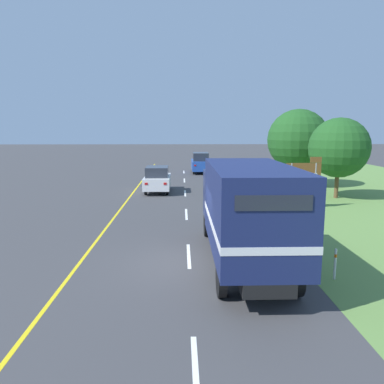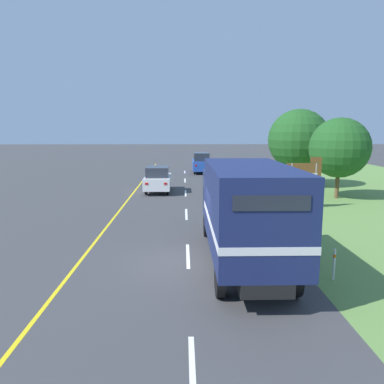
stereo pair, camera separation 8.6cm
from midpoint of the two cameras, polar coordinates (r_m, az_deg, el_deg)
The scene contains 15 objects.
ground_plane at distance 12.90m, azimuth -0.39°, elevation -10.68°, with size 200.00×200.00×0.00m, color #3D3D3F.
edge_line_yellow at distance 22.50m, azimuth -10.28°, elevation -2.01°, with size 0.12×53.55×0.01m, color yellow.
centre_dash_nearest at distance 7.63m, azimuth 0.44°, elevation -26.17°, with size 0.12×2.60×0.01m, color white.
centre_dash_near at distance 13.55m, azimuth -0.44°, elevation -9.65°, with size 0.12×2.60×0.01m, color white.
centre_dash_mid_a at distance 19.90m, azimuth -0.74°, elevation -3.38°, with size 0.12×2.60×0.01m, color white.
centre_dash_mid_b at distance 26.37m, azimuth -0.90°, elevation -0.16°, with size 0.12×2.60×0.01m, color white.
centre_dash_far at distance 32.90m, azimuth -0.99°, elevation 1.78°, with size 0.12×2.60×0.01m, color white.
centre_dash_farthest at distance 39.45m, azimuth -1.05°, elevation 3.08°, with size 0.12×2.60×0.01m, color white.
horse_trailer_truck at distance 12.29m, azimuth 8.18°, elevation -2.50°, with size 2.38×7.86×3.39m.
lead_car_white at distance 26.83m, azimuth -5.13°, elevation 1.97°, with size 1.80×3.96×1.83m.
lead_car_blue_ahead at distance 38.70m, azimuth 1.48°, elevation 4.49°, with size 1.80×4.55×2.08m.
highway_sign at distance 21.96m, azimuth 16.84°, elevation 2.28°, with size 1.97×0.09×2.93m.
roadside_tree_near at distance 25.91m, azimuth 21.65°, elevation 6.28°, with size 3.84×3.84×5.20m.
roadside_tree_mid at distance 30.50m, azimuth 16.04°, elevation 7.64°, with size 4.73×4.73×6.00m.
delineator_post at distance 12.13m, azimuth 21.03°, elevation -10.13°, with size 0.08×0.08×0.95m.
Camera 2 is at (-0.16, -12.10, 4.46)m, focal length 35.00 mm.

